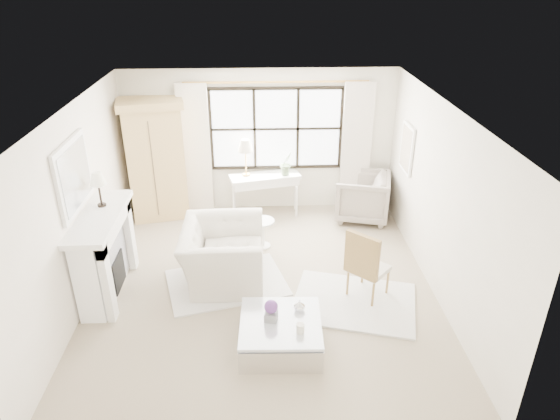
# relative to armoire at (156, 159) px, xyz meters

# --- Properties ---
(floor) EXTENTS (5.50, 5.50, 0.00)m
(floor) POSITION_rel_armoire_xyz_m (1.91, -2.46, -1.14)
(floor) COLOR tan
(floor) RESTS_ON ground
(ceiling) EXTENTS (5.50, 5.50, 0.00)m
(ceiling) POSITION_rel_armoire_xyz_m (1.91, -2.46, 1.56)
(ceiling) COLOR white
(ceiling) RESTS_ON ground
(wall_back) EXTENTS (5.00, 0.00, 5.00)m
(wall_back) POSITION_rel_armoire_xyz_m (1.91, 0.29, 0.21)
(wall_back) COLOR silver
(wall_back) RESTS_ON ground
(wall_front) EXTENTS (5.00, 0.00, 5.00)m
(wall_front) POSITION_rel_armoire_xyz_m (1.91, -5.21, 0.21)
(wall_front) COLOR silver
(wall_front) RESTS_ON ground
(wall_left) EXTENTS (0.00, 5.50, 5.50)m
(wall_left) POSITION_rel_armoire_xyz_m (-0.59, -2.46, 0.21)
(wall_left) COLOR white
(wall_left) RESTS_ON ground
(wall_right) EXTENTS (0.00, 5.50, 5.50)m
(wall_right) POSITION_rel_armoire_xyz_m (4.41, -2.46, 0.21)
(wall_right) COLOR beige
(wall_right) RESTS_ON ground
(window_pane) EXTENTS (2.40, 0.02, 1.50)m
(window_pane) POSITION_rel_armoire_xyz_m (2.21, 0.27, 0.46)
(window_pane) COLOR white
(window_pane) RESTS_ON wall_back
(window_frame) EXTENTS (2.50, 0.04, 1.50)m
(window_frame) POSITION_rel_armoire_xyz_m (2.21, 0.26, 0.46)
(window_frame) COLOR black
(window_frame) RESTS_ON wall_back
(curtain_rod) EXTENTS (3.30, 0.04, 0.04)m
(curtain_rod) POSITION_rel_armoire_xyz_m (2.21, 0.21, 1.33)
(curtain_rod) COLOR #B1823D
(curtain_rod) RESTS_ON wall_back
(curtain_left) EXTENTS (0.55, 0.10, 2.47)m
(curtain_left) POSITION_rel_armoire_xyz_m (0.71, 0.19, 0.10)
(curtain_left) COLOR white
(curtain_left) RESTS_ON ground
(curtain_right) EXTENTS (0.55, 0.10, 2.47)m
(curtain_right) POSITION_rel_armoire_xyz_m (3.71, 0.19, 0.10)
(curtain_right) COLOR beige
(curtain_right) RESTS_ON ground
(fireplace) EXTENTS (0.58, 1.66, 1.26)m
(fireplace) POSITION_rel_armoire_xyz_m (-0.37, -2.46, -0.49)
(fireplace) COLOR white
(fireplace) RESTS_ON ground
(mirror_frame) EXTENTS (0.05, 1.15, 0.95)m
(mirror_frame) POSITION_rel_armoire_xyz_m (-0.56, -2.46, 0.70)
(mirror_frame) COLOR white
(mirror_frame) RESTS_ON wall_left
(mirror_glass) EXTENTS (0.02, 1.00, 0.80)m
(mirror_glass) POSITION_rel_armoire_xyz_m (-0.53, -2.46, 0.70)
(mirror_glass) COLOR silver
(mirror_glass) RESTS_ON wall_left
(art_frame) EXTENTS (0.04, 0.62, 0.82)m
(art_frame) POSITION_rel_armoire_xyz_m (4.38, -0.76, 0.41)
(art_frame) COLOR white
(art_frame) RESTS_ON wall_right
(art_canvas) EXTENTS (0.01, 0.52, 0.72)m
(art_canvas) POSITION_rel_armoire_xyz_m (4.36, -0.76, 0.41)
(art_canvas) COLOR #B9A98F
(art_canvas) RESTS_ON wall_right
(mantel_lamp) EXTENTS (0.22, 0.22, 0.51)m
(mantel_lamp) POSITION_rel_armoire_xyz_m (-0.36, -2.18, 0.51)
(mantel_lamp) COLOR black
(mantel_lamp) RESTS_ON fireplace
(armoire) EXTENTS (1.24, 0.92, 2.24)m
(armoire) POSITION_rel_armoire_xyz_m (0.00, 0.00, 0.00)
(armoire) COLOR #D7B471
(armoire) RESTS_ON floor
(console_table) EXTENTS (1.37, 0.73, 0.80)m
(console_table) POSITION_rel_armoire_xyz_m (1.98, -0.02, -0.74)
(console_table) COLOR white
(console_table) RESTS_ON floor
(console_lamp) EXTENTS (0.28, 0.28, 0.69)m
(console_lamp) POSITION_rel_armoire_xyz_m (1.63, -0.00, 0.22)
(console_lamp) COLOR #BC8E41
(console_lamp) RESTS_ON console_table
(orchid_plant) EXTENTS (0.32, 0.32, 0.45)m
(orchid_plant) POSITION_rel_armoire_xyz_m (2.38, -0.00, -0.11)
(orchid_plant) COLOR #607951
(orchid_plant) RESTS_ON console_table
(side_table) EXTENTS (0.40, 0.40, 0.51)m
(side_table) POSITION_rel_armoire_xyz_m (1.92, -1.28, -0.81)
(side_table) COLOR white
(side_table) RESTS_ON floor
(rug_left) EXTENTS (1.97, 1.62, 0.03)m
(rug_left) POSITION_rel_armoire_xyz_m (1.36, -2.35, -1.12)
(rug_left) COLOR silver
(rug_left) RESTS_ON floor
(rug_right) EXTENTS (1.97, 1.67, 0.03)m
(rug_right) POSITION_rel_armoire_xyz_m (3.20, -2.91, -1.12)
(rug_right) COLOR silver
(rug_right) RESTS_ON floor
(club_armchair) EXTENTS (1.20, 1.37, 0.88)m
(club_armchair) POSITION_rel_armoire_xyz_m (1.31, -2.23, -0.70)
(club_armchair) COLOR beige
(club_armchair) RESTS_ON floor
(wingback_chair) EXTENTS (1.16, 1.14, 0.88)m
(wingback_chair) POSITION_rel_armoire_xyz_m (3.79, -0.27, -0.70)
(wingback_chair) COLOR gray
(wingback_chair) RESTS_ON floor
(french_chair) EXTENTS (0.68, 0.68, 1.08)m
(french_chair) POSITION_rel_armoire_xyz_m (3.39, -2.76, -0.83)
(french_chair) COLOR #A17C43
(french_chair) RESTS_ON floor
(coffee_table) EXTENTS (1.03, 1.03, 0.38)m
(coffee_table) POSITION_rel_armoire_xyz_m (2.11, -3.75, -0.96)
(coffee_table) COLOR silver
(coffee_table) RESTS_ON floor
(planter_box) EXTENTS (0.18, 0.18, 0.11)m
(planter_box) POSITION_rel_armoire_xyz_m (2.00, -3.71, -0.70)
(planter_box) COLOR slate
(planter_box) RESTS_ON coffee_table
(planter_flowers) EXTENTS (0.17, 0.17, 0.17)m
(planter_flowers) POSITION_rel_armoire_xyz_m (2.00, -3.71, -0.56)
(planter_flowers) COLOR #5D307A
(planter_flowers) RESTS_ON planter_box
(pillar_candle) EXTENTS (0.10, 0.10, 0.12)m
(pillar_candle) POSITION_rel_armoire_xyz_m (2.34, -3.95, -0.70)
(pillar_candle) COLOR beige
(pillar_candle) RESTS_ON coffee_table
(coffee_vase) EXTENTS (0.17, 0.17, 0.15)m
(coffee_vase) POSITION_rel_armoire_xyz_m (2.36, -3.53, -0.68)
(coffee_vase) COLOR silver
(coffee_vase) RESTS_ON coffee_table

